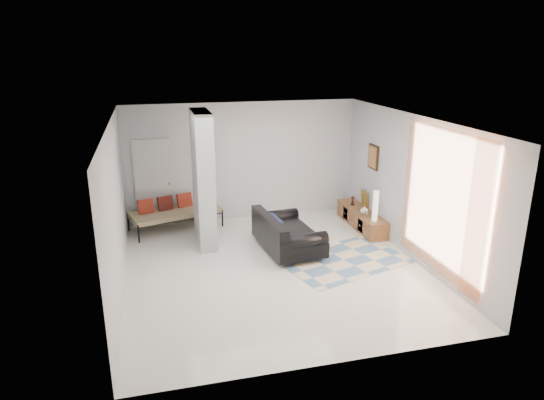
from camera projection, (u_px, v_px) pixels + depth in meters
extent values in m
plane|color=white|center=(274.00, 268.00, 9.18)|extent=(6.00, 6.00, 0.00)
plane|color=white|center=(275.00, 120.00, 8.33)|extent=(6.00, 6.00, 0.00)
plane|color=silver|center=(243.00, 161.00, 11.53)|extent=(6.00, 0.00, 6.00)
plane|color=silver|center=(335.00, 268.00, 5.98)|extent=(6.00, 0.00, 6.00)
plane|color=silver|center=(116.00, 210.00, 8.11)|extent=(0.00, 6.00, 6.00)
plane|color=silver|center=(411.00, 187.00, 9.40)|extent=(0.00, 6.00, 6.00)
cube|color=#B0B5B8|center=(203.00, 179.00, 9.97)|extent=(0.35, 1.20, 2.80)
cube|color=silver|center=(153.00, 183.00, 11.11)|extent=(0.85, 0.06, 2.04)
plane|color=orange|center=(442.00, 203.00, 8.31)|extent=(0.00, 2.55, 2.55)
cube|color=#321C0D|center=(373.00, 157.00, 10.85)|extent=(0.04, 0.45, 0.55)
cube|color=brown|center=(361.00, 219.00, 11.24)|extent=(0.45, 1.93, 0.40)
cube|color=#321C0D|center=(361.00, 226.00, 10.79)|extent=(0.02, 0.26, 0.28)
cube|color=#321C0D|center=(346.00, 213.00, 11.58)|extent=(0.02, 0.26, 0.28)
cube|color=gold|center=(365.00, 198.00, 11.41)|extent=(0.09, 0.32, 0.40)
cube|color=silver|center=(366.00, 214.00, 10.74)|extent=(0.04, 0.10, 0.12)
cylinder|color=silver|center=(282.00, 265.00, 9.20)|extent=(0.05, 0.05, 0.10)
cylinder|color=silver|center=(258.00, 237.00, 10.52)|extent=(0.05, 0.05, 0.10)
cylinder|color=silver|center=(322.00, 259.00, 9.47)|extent=(0.05, 0.05, 0.10)
cylinder|color=silver|center=(293.00, 233.00, 10.79)|extent=(0.05, 0.05, 0.10)
cube|color=black|center=(288.00, 238.00, 9.94)|extent=(1.20, 1.81, 0.30)
cube|color=black|center=(269.00, 226.00, 9.70)|extent=(0.37, 1.73, 0.36)
cylinder|color=black|center=(303.00, 241.00, 9.21)|extent=(1.00, 0.38, 0.28)
cylinder|color=black|center=(276.00, 217.00, 10.53)|extent=(1.00, 0.38, 0.28)
cube|color=black|center=(275.00, 224.00, 9.73)|extent=(0.20, 0.64, 0.31)
cylinder|color=black|center=(139.00, 234.00, 10.31)|extent=(0.04, 0.04, 0.40)
cylinder|color=black|center=(222.00, 218.00, 11.27)|extent=(0.04, 0.04, 0.40)
cylinder|color=black|center=(128.00, 223.00, 10.98)|extent=(0.04, 0.04, 0.40)
cylinder|color=black|center=(208.00, 208.00, 11.94)|extent=(0.04, 0.04, 0.40)
cube|color=#BBB089|center=(176.00, 213.00, 11.07)|extent=(2.14, 1.36, 0.12)
cube|color=maroon|center=(146.00, 206.00, 10.82)|extent=(0.37, 0.25, 0.33)
cube|color=#5C1C17|center=(165.00, 203.00, 11.05)|extent=(0.37, 0.25, 0.33)
cube|color=maroon|center=(185.00, 200.00, 11.27)|extent=(0.37, 0.25, 0.33)
cube|color=beige|center=(344.00, 260.00, 9.52)|extent=(2.74, 2.20, 0.01)
cylinder|color=white|center=(375.00, 206.00, 10.43)|extent=(0.12, 0.12, 0.67)
imported|color=white|center=(364.00, 210.00, 10.93)|extent=(0.19, 0.19, 0.19)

